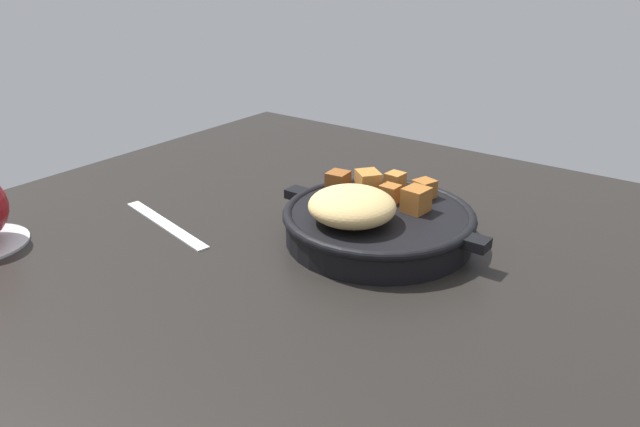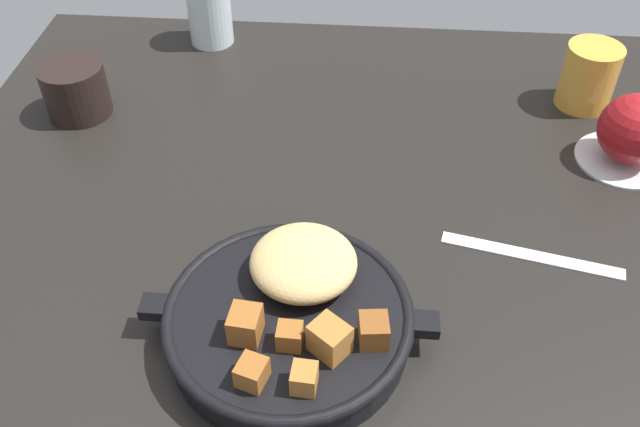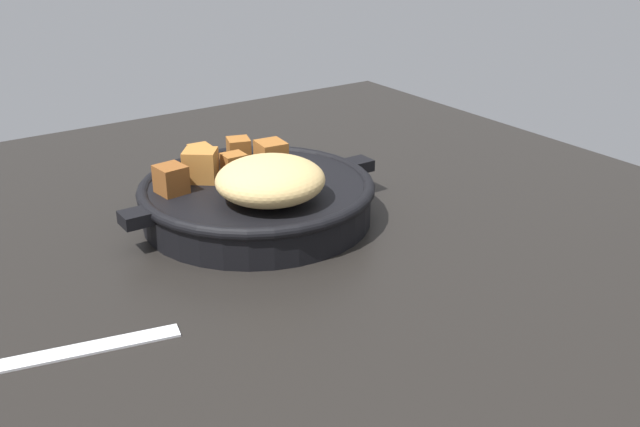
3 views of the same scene
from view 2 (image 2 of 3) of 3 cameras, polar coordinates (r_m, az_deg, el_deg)
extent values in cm
cube|color=black|center=(72.69, 1.53, -4.46)|extent=(97.75, 100.96, 2.40)
cylinder|color=black|center=(64.01, -2.61, -9.20)|extent=(22.22, 22.22, 3.72)
torus|color=black|center=(62.78, -2.65, -8.33)|extent=(22.98, 22.98, 1.20)
cube|color=black|center=(63.02, 8.70, -9.09)|extent=(2.64, 2.40, 1.20)
cube|color=black|center=(65.32, -13.54, -7.57)|extent=(2.64, 2.40, 1.20)
ellipsoid|color=tan|center=(63.76, -1.39, -4.07)|extent=(10.05, 9.87, 3.96)
cube|color=#935623|center=(59.53, -2.53, -10.16)|extent=(2.24, 2.10, 2.18)
cube|color=#935623|center=(57.61, -5.68, -13.02)|extent=(2.89, 3.00, 2.25)
cube|color=brown|center=(59.69, 4.47, -9.70)|extent=(2.78, 2.91, 2.65)
cube|color=#935623|center=(60.12, -6.23, -9.15)|extent=(2.91, 3.15, 2.90)
cube|color=#A86B2D|center=(58.72, 1.02, -10.40)|extent=(4.08, 4.00, 3.11)
cube|color=#A86B2D|center=(57.05, -1.33, -13.55)|extent=(2.22, 2.37, 2.24)
cylinder|color=#B7BABF|center=(91.41, 23.86, 4.20)|extent=(11.34, 11.34, 0.60)
sphere|color=maroon|center=(88.93, 24.66, 6.42)|extent=(8.33, 8.33, 8.33)
cube|color=silver|center=(75.30, 17.18, -3.31)|extent=(18.75, 5.64, 0.36)
cylinder|color=gold|center=(97.92, 21.42, 10.58)|extent=(7.13, 7.13, 8.47)
cylinder|color=silver|center=(106.72, -9.22, 16.61)|extent=(6.49, 6.49, 11.16)
cylinder|color=black|center=(95.53, -19.67, 9.65)|extent=(8.25, 8.25, 6.88)
camera|label=1|loc=(1.05, -20.26, 29.95)|focal=33.91mm
camera|label=3|loc=(1.03, 21.96, 27.74)|focal=41.32mm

